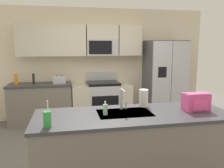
{
  "coord_description": "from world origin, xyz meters",
  "views": [
    {
      "loc": [
        -0.79,
        -3.42,
        1.75
      ],
      "look_at": [
        0.0,
        0.6,
        1.05
      ],
      "focal_mm": 36.98,
      "sensor_mm": 36.0,
      "label": 1
    }
  ],
  "objects_px": {
    "bottle_orange": "(16,79)",
    "backpack": "(196,101)",
    "pepper_mill": "(34,79)",
    "toaster": "(59,80)",
    "sink_faucet": "(122,97)",
    "refrigerator": "(165,79)",
    "paper_towel_roll": "(144,98)",
    "drink_cup_green": "(47,119)",
    "soap_dispenser": "(105,109)",
    "range_oven": "(102,101)"
  },
  "relations": [
    {
      "from": "pepper_mill",
      "to": "paper_towel_roll",
      "type": "height_order",
      "value": "paper_towel_roll"
    },
    {
      "from": "drink_cup_green",
      "to": "backpack",
      "type": "distance_m",
      "value": 1.89
    },
    {
      "from": "sink_faucet",
      "to": "soap_dispenser",
      "type": "relative_size",
      "value": 1.66
    },
    {
      "from": "bottle_orange",
      "to": "backpack",
      "type": "height_order",
      "value": "bottle_orange"
    },
    {
      "from": "pepper_mill",
      "to": "backpack",
      "type": "height_order",
      "value": "same"
    },
    {
      "from": "refrigerator",
      "to": "soap_dispenser",
      "type": "height_order",
      "value": "refrigerator"
    },
    {
      "from": "bottle_orange",
      "to": "backpack",
      "type": "distance_m",
      "value": 3.73
    },
    {
      "from": "range_oven",
      "to": "refrigerator",
      "type": "height_order",
      "value": "refrigerator"
    },
    {
      "from": "toaster",
      "to": "drink_cup_green",
      "type": "bearing_deg",
      "value": -91.03
    },
    {
      "from": "range_oven",
      "to": "soap_dispenser",
      "type": "height_order",
      "value": "range_oven"
    },
    {
      "from": "refrigerator",
      "to": "pepper_mill",
      "type": "height_order",
      "value": "refrigerator"
    },
    {
      "from": "soap_dispenser",
      "to": "backpack",
      "type": "distance_m",
      "value": 1.2
    },
    {
      "from": "toaster",
      "to": "bottle_orange",
      "type": "height_order",
      "value": "bottle_orange"
    },
    {
      "from": "toaster",
      "to": "bottle_orange",
      "type": "xyz_separation_m",
      "value": [
        -0.91,
        0.04,
        0.03
      ]
    },
    {
      "from": "refrigerator",
      "to": "pepper_mill",
      "type": "relative_size",
      "value": 8.04
    },
    {
      "from": "bottle_orange",
      "to": "soap_dispenser",
      "type": "relative_size",
      "value": 1.41
    },
    {
      "from": "soap_dispenser",
      "to": "sink_faucet",
      "type": "bearing_deg",
      "value": 34.27
    },
    {
      "from": "toaster",
      "to": "pepper_mill",
      "type": "distance_m",
      "value": 0.56
    },
    {
      "from": "bottle_orange",
      "to": "drink_cup_green",
      "type": "relative_size",
      "value": 0.83
    },
    {
      "from": "range_oven",
      "to": "paper_towel_roll",
      "type": "xyz_separation_m",
      "value": [
        0.25,
        -2.25,
        0.58
      ]
    },
    {
      "from": "refrigerator",
      "to": "paper_towel_roll",
      "type": "height_order",
      "value": "refrigerator"
    },
    {
      "from": "bottle_orange",
      "to": "sink_faucet",
      "type": "relative_size",
      "value": 0.85
    },
    {
      "from": "refrigerator",
      "to": "bottle_orange",
      "type": "relative_size",
      "value": 7.73
    },
    {
      "from": "pepper_mill",
      "to": "toaster",
      "type": "bearing_deg",
      "value": -5.17
    },
    {
      "from": "range_oven",
      "to": "pepper_mill",
      "type": "relative_size",
      "value": 5.91
    },
    {
      "from": "bottle_orange",
      "to": "backpack",
      "type": "relative_size",
      "value": 0.75
    },
    {
      "from": "range_oven",
      "to": "toaster",
      "type": "bearing_deg",
      "value": -176.84
    },
    {
      "from": "soap_dispenser",
      "to": "paper_towel_roll",
      "type": "xyz_separation_m",
      "value": [
        0.59,
        0.28,
        0.05
      ]
    },
    {
      "from": "bottle_orange",
      "to": "paper_towel_roll",
      "type": "xyz_separation_m",
      "value": [
        2.12,
        -2.23,
        0.0
      ]
    },
    {
      "from": "paper_towel_roll",
      "to": "soap_dispenser",
      "type": "bearing_deg",
      "value": -154.59
    },
    {
      "from": "pepper_mill",
      "to": "paper_towel_roll",
      "type": "relative_size",
      "value": 0.96
    },
    {
      "from": "refrigerator",
      "to": "soap_dispenser",
      "type": "relative_size",
      "value": 10.88
    },
    {
      "from": "backpack",
      "to": "paper_towel_roll",
      "type": "bearing_deg",
      "value": 153.62
    },
    {
      "from": "bottle_orange",
      "to": "backpack",
      "type": "bearing_deg",
      "value": -42.91
    },
    {
      "from": "soap_dispenser",
      "to": "toaster",
      "type": "bearing_deg",
      "value": 103.91
    },
    {
      "from": "sink_faucet",
      "to": "refrigerator",
      "type": "bearing_deg",
      "value": 54.86
    },
    {
      "from": "toaster",
      "to": "pepper_mill",
      "type": "relative_size",
      "value": 1.22
    },
    {
      "from": "refrigerator",
      "to": "soap_dispenser",
      "type": "distance_m",
      "value": 3.09
    },
    {
      "from": "range_oven",
      "to": "sink_faucet",
      "type": "bearing_deg",
      "value": -91.91
    },
    {
      "from": "sink_faucet",
      "to": "soap_dispenser",
      "type": "xyz_separation_m",
      "value": [
        -0.26,
        -0.18,
        -0.1
      ]
    },
    {
      "from": "backpack",
      "to": "pepper_mill",
      "type": "bearing_deg",
      "value": 132.86
    },
    {
      "from": "drink_cup_green",
      "to": "paper_towel_roll",
      "type": "relative_size",
      "value": 1.2
    },
    {
      "from": "refrigerator",
      "to": "backpack",
      "type": "relative_size",
      "value": 5.78
    },
    {
      "from": "refrigerator",
      "to": "sink_faucet",
      "type": "bearing_deg",
      "value": -125.14
    },
    {
      "from": "range_oven",
      "to": "paper_towel_roll",
      "type": "bearing_deg",
      "value": -83.67
    },
    {
      "from": "refrigerator",
      "to": "range_oven",
      "type": "bearing_deg",
      "value": 177.3
    },
    {
      "from": "range_oven",
      "to": "toaster",
      "type": "height_order",
      "value": "range_oven"
    },
    {
      "from": "drink_cup_green",
      "to": "sink_faucet",
      "type": "bearing_deg",
      "value": 27.6
    },
    {
      "from": "toaster",
      "to": "paper_towel_roll",
      "type": "xyz_separation_m",
      "value": [
        1.2,
        -2.2,
        0.03
      ]
    },
    {
      "from": "pepper_mill",
      "to": "paper_towel_roll",
      "type": "xyz_separation_m",
      "value": [
        1.75,
        -2.25,
        0.01
      ]
    }
  ]
}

